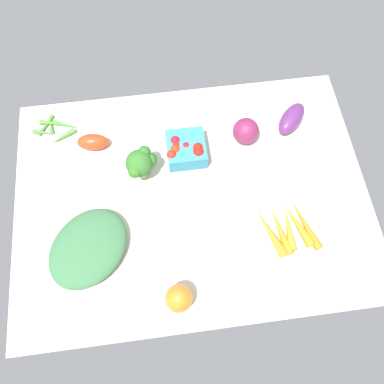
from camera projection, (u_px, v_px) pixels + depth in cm
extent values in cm
cube|color=beige|center=(192.00, 196.00, 112.50)|extent=(104.00, 76.00, 2.00)
ellipsoid|color=orange|center=(179.00, 298.00, 95.71)|extent=(7.93, 7.93, 8.62)
ellipsoid|color=#396E43|center=(88.00, 248.00, 102.47)|extent=(30.08, 30.74, 5.48)
ellipsoid|color=#5F2A6A|center=(292.00, 119.00, 118.46)|extent=(12.96, 13.53, 6.06)
cylinder|color=#AAC27A|center=(142.00, 171.00, 112.41)|extent=(3.27, 3.27, 3.99)
sphere|color=#326D28|center=(139.00, 163.00, 107.83)|extent=(7.95, 7.95, 7.95)
sphere|color=#2F6B20|center=(150.00, 160.00, 108.76)|extent=(4.31, 4.31, 4.31)
sphere|color=#356F20|center=(135.00, 171.00, 105.87)|extent=(3.82, 3.82, 3.82)
sphere|color=#2D672B|center=(144.00, 152.00, 107.55)|extent=(3.74, 3.74, 3.74)
sphere|color=#7A244E|center=(246.00, 131.00, 115.45)|extent=(8.15, 8.15, 8.15)
ellipsoid|color=red|center=(93.00, 142.00, 115.66)|extent=(10.00, 6.07, 5.12)
cone|color=orange|center=(305.00, 223.00, 106.73)|extent=(6.91, 16.09, 2.56)
cone|color=orange|center=(298.00, 225.00, 106.35)|extent=(7.35, 13.54, 2.94)
cone|color=orange|center=(289.00, 228.00, 106.19)|extent=(3.37, 13.11, 2.68)
cone|color=orange|center=(280.00, 230.00, 105.93)|extent=(4.89, 14.78, 2.68)
cone|color=orange|center=(270.00, 232.00, 105.52)|extent=(7.79, 15.01, 2.91)
cone|color=#418F30|center=(67.00, 125.00, 120.11)|extent=(9.13, 4.76, 1.61)
cone|color=#529034|center=(51.00, 123.00, 120.43)|extent=(7.21, 3.05, 1.69)
cone|color=#428435|center=(47.00, 125.00, 120.34)|extent=(5.80, 7.66, 1.31)
cone|color=#468C36|center=(62.00, 137.00, 118.27)|extent=(8.75, 5.89, 1.75)
cone|color=#498A3E|center=(50.00, 123.00, 120.70)|extent=(2.73, 8.72, 1.26)
cone|color=#4A7E3F|center=(46.00, 133.00, 119.12)|extent=(8.49, 3.55, 1.43)
cone|color=#4A8F2D|center=(47.00, 124.00, 120.49)|extent=(4.30, 6.98, 1.21)
cube|color=teal|center=(184.00, 149.00, 114.17)|extent=(11.56, 11.56, 5.96)
sphere|color=red|center=(176.00, 146.00, 111.99)|extent=(2.51, 2.51, 2.51)
sphere|color=red|center=(186.00, 146.00, 112.12)|extent=(2.48, 2.48, 2.48)
sphere|color=red|center=(175.00, 150.00, 111.42)|extent=(3.01, 3.01, 3.01)
sphere|color=red|center=(198.00, 152.00, 110.93)|extent=(3.31, 3.31, 3.31)
sphere|color=red|center=(198.00, 148.00, 111.22)|extent=(3.07, 3.07, 3.07)
sphere|color=red|center=(171.00, 155.00, 110.44)|extent=(2.96, 2.96, 2.96)
sphere|color=red|center=(175.00, 141.00, 112.58)|extent=(3.06, 3.06, 3.06)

